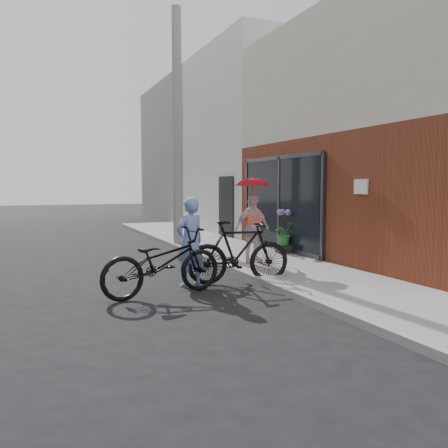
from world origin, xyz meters
TOP-DOWN VIEW (x-y plane):
  - ground at (0.00, 0.00)m, footprint 80.00×80.00m
  - sidewalk at (2.10, 2.00)m, footprint 2.20×24.00m
  - curb at (0.94, 2.00)m, footprint 0.12×24.00m
  - brick_building at (7.19, 2.01)m, footprint 8.09×8.00m
  - plaster_building at (7.20, 9.00)m, footprint 8.00×6.00m
  - east_building_far at (7.20, 16.00)m, footprint 8.00×8.00m
  - utility_pole at (1.10, 6.00)m, footprint 0.28×0.28m
  - officer at (-0.34, 0.60)m, footprint 0.69×0.55m
  - bike_left at (-1.00, 0.07)m, footprint 2.26×1.15m
  - bike_right at (0.60, 0.51)m, footprint 2.04×0.82m
  - kimono_woman at (1.55, 1.87)m, footprint 0.95×0.53m
  - parasol at (1.55, 1.87)m, footprint 0.73×0.73m
  - planter at (3.00, 2.98)m, footprint 0.43×0.43m
  - potted_plant at (3.00, 2.98)m, footprint 0.54×0.47m

SIDE VIEW (x-z plane):
  - ground at x=0.00m, z-range 0.00..0.00m
  - sidewalk at x=2.10m, z-range 0.00..0.12m
  - curb at x=0.94m, z-range 0.00..0.12m
  - planter at x=3.00m, z-range 0.12..0.31m
  - bike_left at x=-1.00m, z-range 0.00..1.13m
  - bike_right at x=0.60m, z-range 0.00..1.19m
  - potted_plant at x=3.00m, z-range 0.31..0.92m
  - officer at x=-0.34m, z-range 0.00..1.64m
  - kimono_woman at x=1.55m, z-range 0.12..1.66m
  - parasol at x=1.55m, z-range 1.66..2.29m
  - brick_building at x=7.19m, z-range -0.01..5.99m
  - plaster_building at x=7.20m, z-range 0.00..7.00m
  - east_building_far at x=7.20m, z-range 0.00..7.00m
  - utility_pole at x=1.10m, z-range 0.00..7.00m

